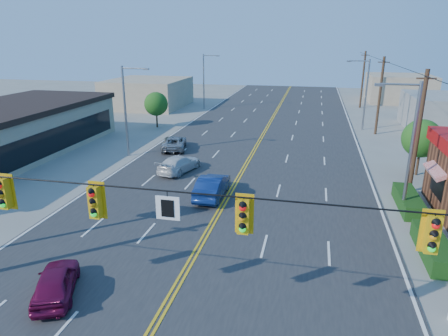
% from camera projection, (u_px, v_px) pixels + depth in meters
% --- Properties ---
extents(road, '(20.00, 120.00, 0.06)m').
position_uv_depth(road, '(243.00, 170.00, 32.41)').
color(road, '#2D2D30').
rests_on(road, ground).
extents(signal_span, '(24.32, 0.34, 9.00)m').
position_uv_depth(signal_span, '(128.00, 221.00, 12.38)').
color(signal_span, '#47301E').
rests_on(signal_span, ground).
extents(streetlight_se, '(2.55, 0.25, 8.00)m').
position_uv_depth(streetlight_se, '(409.00, 142.00, 23.19)').
color(streetlight_se, gray).
rests_on(streetlight_se, ground).
extents(streetlight_ne, '(2.55, 0.25, 8.00)m').
position_uv_depth(streetlight_ne, '(365.00, 91.00, 45.44)').
color(streetlight_ne, gray).
rests_on(streetlight_ne, ground).
extents(streetlight_sw, '(2.55, 0.25, 8.00)m').
position_uv_depth(streetlight_sw, '(127.00, 106.00, 35.12)').
color(streetlight_sw, gray).
rests_on(streetlight_sw, ground).
extents(streetlight_nw, '(2.55, 0.25, 8.00)m').
position_uv_depth(streetlight_nw, '(205.00, 78.00, 59.22)').
color(streetlight_nw, gray).
rests_on(streetlight_nw, ground).
extents(utility_pole_near, '(0.28, 0.28, 8.40)m').
position_uv_depth(utility_pole_near, '(418.00, 133.00, 26.70)').
color(utility_pole_near, '#47301E').
rests_on(utility_pole_near, ground).
extents(utility_pole_mid, '(0.28, 0.28, 8.40)m').
position_uv_depth(utility_pole_mid, '(380.00, 96.00, 43.39)').
color(utility_pole_mid, '#47301E').
rests_on(utility_pole_mid, ground).
extents(utility_pole_far, '(0.28, 0.28, 8.40)m').
position_uv_depth(utility_pole_far, '(363.00, 80.00, 60.07)').
color(utility_pole_far, '#47301E').
rests_on(utility_pole_far, ground).
extents(tree_kfc_rear, '(2.94, 2.94, 4.41)m').
position_uv_depth(tree_kfc_rear, '(422.00, 139.00, 30.53)').
color(tree_kfc_rear, '#47301E').
rests_on(tree_kfc_rear, ground).
extents(tree_west, '(2.80, 2.80, 4.20)m').
position_uv_depth(tree_west, '(156.00, 104.00, 47.24)').
color(tree_west, '#47301E').
rests_on(tree_west, ground).
extents(bld_west_far, '(11.00, 12.00, 4.20)m').
position_uv_depth(bld_west_far, '(148.00, 93.00, 61.89)').
color(bld_west_far, tan).
rests_on(bld_west_far, ground).
extents(bld_east_far, '(10.00, 10.00, 4.40)m').
position_uv_depth(bld_east_far, '(399.00, 88.00, 66.69)').
color(bld_east_far, tan).
rests_on(bld_east_far, ground).
extents(car_magenta, '(2.88, 4.01, 1.27)m').
position_uv_depth(car_magenta, '(56.00, 283.00, 16.51)').
color(car_magenta, maroon).
rests_on(car_magenta, ground).
extents(car_blue, '(1.59, 4.56, 1.50)m').
position_uv_depth(car_blue, '(212.00, 187.00, 26.79)').
color(car_blue, navy).
rests_on(car_blue, ground).
extents(car_white, '(2.89, 4.79, 1.30)m').
position_uv_depth(car_white, '(179.00, 164.00, 31.86)').
color(car_white, silver).
rests_on(car_white, ground).
extents(car_silver, '(3.18, 4.98, 1.28)m').
position_uv_depth(car_silver, '(174.00, 143.00, 38.24)').
color(car_silver, gray).
rests_on(car_silver, ground).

